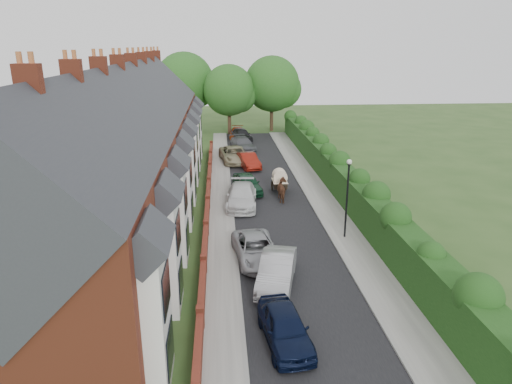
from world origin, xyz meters
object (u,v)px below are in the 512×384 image
(car_black, at_px, (242,135))
(car_silver_b, at_px, (256,249))
(car_navy, at_px, (285,327))
(car_red, at_px, (248,161))
(lamppost, at_px, (348,189))
(car_grey, at_px, (243,144))
(horse, at_px, (283,190))
(car_silver_a, at_px, (277,271))
(car_beige, at_px, (234,155))
(car_green, at_px, (247,183))
(horse_cart, at_px, (280,179))
(car_white, at_px, (242,196))

(car_black, bearing_deg, car_silver_b, -105.46)
(car_navy, distance_m, car_red, 28.00)
(lamppost, distance_m, car_grey, 26.04)
(car_navy, distance_m, car_grey, 35.60)
(car_grey, relative_size, horse, 2.60)
(lamppost, relative_size, car_black, 1.09)
(car_silver_a, xyz_separation_m, car_grey, (-0.15, 30.83, -0.01))
(car_navy, xyz_separation_m, car_beige, (-1.04, 30.37, 0.07))
(car_green, bearing_deg, horse, -53.61)
(car_silver_b, height_order, horse_cart, horse_cart)
(car_navy, xyz_separation_m, horse, (2.36, 17.75, 0.14))
(horse_cart, bearing_deg, car_grey, 98.23)
(car_beige, bearing_deg, car_grey, 70.10)
(car_white, xyz_separation_m, car_green, (0.62, 3.36, -0.02))
(car_silver_a, bearing_deg, car_grey, 104.20)
(horse, bearing_deg, car_grey, -87.37)
(car_silver_b, height_order, car_grey, car_grey)
(car_silver_a, height_order, horse, horse)
(horse, bearing_deg, car_red, -82.97)
(lamppost, distance_m, car_green, 11.70)
(car_silver_a, distance_m, car_silver_b, 2.95)
(car_beige, bearing_deg, car_green, -93.59)
(car_silver_b, bearing_deg, horse_cart, 70.03)
(lamppost, xyz_separation_m, horse_cart, (-2.89, 9.76, -2.17))
(car_silver_a, height_order, car_silver_b, car_silver_a)
(car_beige, bearing_deg, car_silver_b, -96.45)
(car_silver_a, bearing_deg, car_black, 103.91)
(car_beige, height_order, horse_cart, horse_cart)
(car_silver_b, height_order, horse, horse)
(car_navy, height_order, horse_cart, horse_cart)
(lamppost, relative_size, car_red, 1.16)
(car_navy, height_order, car_silver_a, car_silver_a)
(horse_cart, bearing_deg, car_silver_b, -103.38)
(car_green, bearing_deg, car_navy, -100.71)
(car_navy, xyz_separation_m, car_white, (-0.94, 16.80, 0.06))
(car_navy, distance_m, car_white, 16.83)
(car_navy, height_order, car_red, car_red)
(car_beige, bearing_deg, car_red, -68.98)
(car_white, bearing_deg, horse_cart, 48.29)
(car_beige, bearing_deg, car_silver_a, -94.72)
(car_white, bearing_deg, horse, 20.59)
(car_silver_b, xyz_separation_m, horse, (2.94, 10.15, 0.18))
(car_silver_b, xyz_separation_m, car_white, (-0.37, 9.20, 0.10))
(car_silver_b, bearing_deg, car_beige, 84.57)
(car_silver_a, bearing_deg, car_red, 103.91)
(car_navy, height_order, car_silver_b, car_navy)
(horse_cart, bearing_deg, horse, -90.00)
(car_silver_b, bearing_deg, car_green, 82.25)
(car_green, relative_size, car_black, 0.95)
(car_red, bearing_deg, car_white, -108.92)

